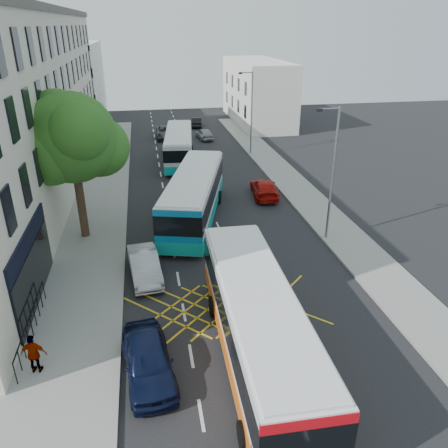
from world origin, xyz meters
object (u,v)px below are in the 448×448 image
distant_car_silver (204,134)px  pedestrian_far (34,354)px  lamp_near (332,169)px  bus_near (257,324)px  lamp_far (251,109)px  parked_car_blue (148,360)px  bus_mid (194,196)px  distant_car_dark (197,122)px  bus_far (179,146)px  red_hatchback (264,188)px  distant_car_grey (166,132)px  street_tree (71,139)px  parked_car_silver (145,265)px

distant_car_silver → pedestrian_far: (-11.63, -36.20, 0.37)m
lamp_near → bus_near: (-6.84, -9.63, -2.90)m
lamp_far → bus_near: bearing=-103.0°
lamp_near → parked_car_blue: (-11.10, -9.76, -3.87)m
bus_mid → distant_car_dark: bus_mid is taller
bus_far → bus_near: bearing=-82.8°
red_hatchback → distant_car_dark: 26.37m
distant_car_grey → distant_car_silver: 4.60m
lamp_far → distant_car_grey: bearing=132.8°
distant_car_grey → distant_car_silver: distant_car_grey is taller
bus_near → pedestrian_far: bearing=176.5°
pedestrian_far → lamp_near: bearing=-140.2°
street_tree → distant_car_grey: bearing=75.5°
street_tree → bus_near: street_tree is taller
red_hatchback → street_tree: bearing=28.3°
bus_far → pedestrian_far: bearing=-99.9°
lamp_near → lamp_far: bearing=90.0°
bus_near → distant_car_grey: bus_near is taller
lamp_far → distant_car_dark: bearing=104.5°
bus_far → parked_car_blue: 28.66m
lamp_far → bus_far: (-7.36, -1.36, -3.04)m
lamp_near → distant_car_grey: (-8.04, 28.69, -3.94)m
street_tree → parked_car_blue: 14.34m
street_tree → bus_far: street_tree is taller
street_tree → bus_near: 15.54m
distant_car_silver → parked_car_blue: bearing=71.2°
lamp_far → distant_car_silver: bearing=116.8°
lamp_near → distant_car_silver: 27.80m
lamp_near → bus_near: bearing=-125.4°
distant_car_dark → parked_car_silver: bearing=85.9°
distant_car_silver → distant_car_grey: bearing=-25.5°
parked_car_silver → pedestrian_far: pedestrian_far is taller
lamp_far → parked_car_blue: bearing=-110.4°
bus_near → parked_car_blue: 4.37m
bus_near → lamp_far: bearing=78.2°
bus_far → lamp_far: bearing=16.6°
bus_near → bus_far: (-0.52, 28.27, -0.14)m
lamp_far → distant_car_silver: (-3.67, 7.27, -4.00)m
bus_far → distant_car_silver: 9.43m
lamp_near → bus_mid: (-7.60, 4.44, -2.87)m
parked_car_silver → red_hatchback: size_ratio=0.92×
distant_car_silver → pedestrian_far: pedestrian_far is taller
street_tree → distant_car_grey: street_tree is taller
lamp_near → parked_car_silver: (-11.10, -2.47, -3.92)m
bus_mid → distant_car_grey: size_ratio=2.49×
distant_car_grey → distant_car_silver: size_ratio=1.34×
bus_near → distant_car_silver: 37.05m
bus_far → red_hatchback: (5.66, -10.62, -0.92)m
bus_mid → pedestrian_far: bearing=-104.3°
bus_near → distant_car_grey: size_ratio=2.40×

